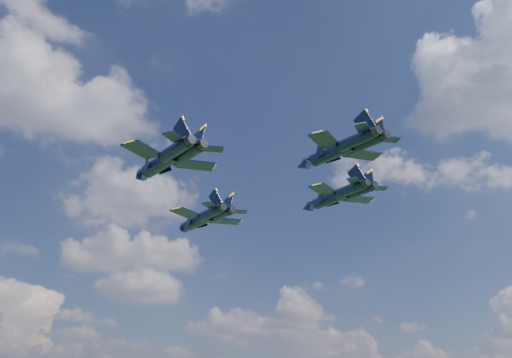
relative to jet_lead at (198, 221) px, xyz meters
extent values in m
cylinder|color=black|center=(0.15, -0.58, -0.09)|extent=(4.47, 10.22, 2.01)
cone|color=black|center=(-1.48, 5.68, -0.09)|extent=(2.57, 3.28, 1.90)
ellipsoid|color=brown|center=(-0.78, 2.98, 0.53)|extent=(1.86, 3.36, 0.91)
cube|color=black|center=(-3.17, -3.75, -0.09)|extent=(5.85, 5.39, 0.20)
cube|color=black|center=(4.60, -1.73, -0.09)|extent=(5.46, 3.53, 0.20)
cube|color=black|center=(-0.60, -9.19, -0.09)|extent=(3.10, 3.04, 0.16)
cube|color=black|center=(5.01, -7.73, -0.09)|extent=(2.99, 2.25, 0.16)
cube|color=black|center=(0.79, -7.91, 1.48)|extent=(1.62, 2.99, 3.36)
cube|color=black|center=(3.17, -7.29, 1.48)|extent=(1.67, 3.33, 3.36)
cylinder|color=black|center=(-11.18, -20.92, 1.07)|extent=(5.01, 10.45, 2.06)
cone|color=black|center=(-13.14, -14.58, 1.07)|extent=(2.74, 3.42, 1.95)
ellipsoid|color=brown|center=(-12.29, -17.31, 1.70)|extent=(2.04, 3.46, 0.94)
cube|color=black|center=(-14.44, -24.32, 1.07)|extent=(5.96, 5.63, 0.21)
cube|color=black|center=(-6.57, -21.89, 1.07)|extent=(5.49, 3.40, 0.21)
cube|color=black|center=(-11.55, -29.78, 1.07)|extent=(3.15, 3.16, 0.16)
cube|color=black|center=(-5.86, -28.02, 1.07)|extent=(3.02, 2.20, 0.16)
cube|color=black|center=(-10.18, -28.39, 2.67)|extent=(1.79, 3.00, 3.44)
cube|color=black|center=(-7.77, -27.65, 2.67)|extent=(1.76, 3.42, 3.44)
cylinder|color=black|center=(20.09, -12.51, 2.66)|extent=(4.60, 10.18, 2.00)
cone|color=black|center=(18.37, -6.30, 2.66)|extent=(2.59, 3.29, 1.89)
ellipsoid|color=brown|center=(19.11, -8.98, 3.27)|extent=(1.90, 3.36, 0.91)
cube|color=black|center=(16.82, -15.72, 2.66)|extent=(5.82, 5.41, 0.20)
cube|color=black|center=(24.54, -13.59, 2.66)|extent=(5.41, 3.45, 0.20)
cube|color=black|center=(19.47, -21.11, 2.66)|extent=(3.08, 3.05, 0.16)
cube|color=black|center=(25.04, -19.57, 2.66)|extent=(2.97, 2.21, 0.16)
cube|color=black|center=(20.84, -19.81, 4.22)|extent=(1.66, 2.96, 3.35)
cube|color=black|center=(23.19, -19.15, 4.22)|extent=(1.68, 3.32, 3.35)
cylinder|color=black|center=(8.73, -33.87, 0.47)|extent=(4.54, 9.06, 1.79)
cone|color=black|center=(6.90, -28.40, 0.47)|extent=(2.43, 2.99, 1.69)
ellipsoid|color=brown|center=(7.69, -30.76, 1.01)|extent=(1.83, 3.01, 0.82)
cube|color=black|center=(5.97, -36.90, 0.47)|extent=(5.16, 4.94, 0.18)
cube|color=black|center=(12.76, -34.62, 0.47)|extent=(4.72, 2.86, 0.18)
cube|color=black|center=(8.59, -41.58, 0.47)|extent=(2.73, 2.76, 0.14)
cube|color=black|center=(13.49, -39.93, 0.47)|extent=(2.60, 1.86, 0.14)
cube|color=black|center=(9.75, -40.35, 1.86)|extent=(1.62, 2.58, 3.00)
cube|color=black|center=(11.82, -39.65, 1.86)|extent=(1.55, 2.97, 3.00)
camera|label=1|loc=(-25.06, -93.73, -30.09)|focal=40.00mm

